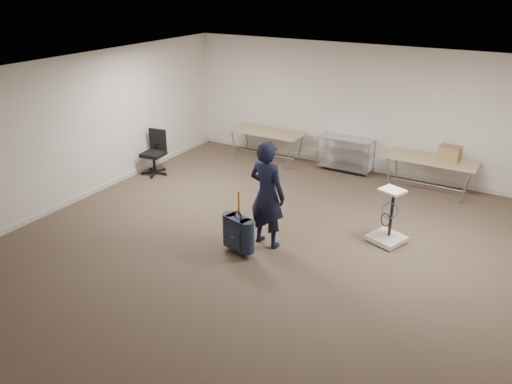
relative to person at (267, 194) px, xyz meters
The scene contains 10 objects.
ground 0.98m from the person, 104.27° to the right, with size 9.00×9.00×0.00m, color #433728.
room_shell 1.33m from the person, 95.25° to the left, with size 8.00×9.00×9.00m.
folding_table_left 4.11m from the person, 119.08° to the left, with size 1.80×0.75×0.73m.
folding_table_right 4.02m from the person, 63.24° to the left, with size 1.80×0.75×0.73m.
wire_shelf 3.86m from the person, 91.39° to the left, with size 1.22×0.47×0.80m.
person is the anchor object (origin of this frame).
suitcase 0.77m from the person, 114.56° to the right, with size 0.44×0.32×1.08m.
office_chair 4.09m from the person, 157.46° to the left, with size 0.60×0.60×0.99m.
equipment_cart 2.13m from the person, 31.93° to the left, with size 0.67×0.67×0.96m.
cardboard_box 4.21m from the person, 59.43° to the left, with size 0.39×0.30×0.30m, color #A4804C.
Camera 1 is at (3.62, -6.04, 4.14)m, focal length 35.00 mm.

